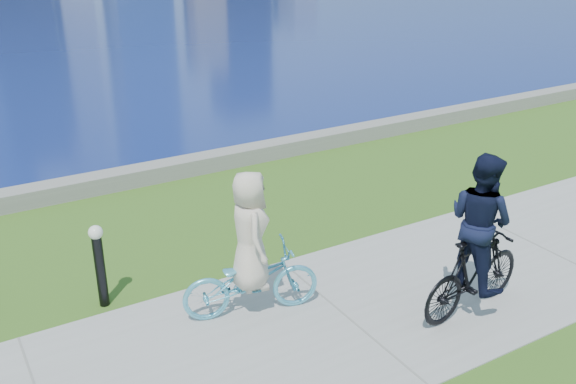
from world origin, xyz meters
name	(u,v)px	position (x,y,z in m)	size (l,w,h in m)	color
ground	(344,316)	(0.00, 0.00, 0.00)	(320.00, 320.00, 0.00)	#2F5516
concrete_path	(344,315)	(0.00, 0.00, 0.01)	(80.00, 3.50, 0.02)	gray
seawall	(177,168)	(0.00, 6.20, 0.17)	(90.00, 0.50, 0.35)	slate
bollard_lamp	(99,260)	(-2.79, 1.99, 0.72)	(0.20, 0.20, 1.25)	black
cyclist_woman	(251,263)	(-1.07, 0.73, 0.80)	(1.11, 2.01, 2.09)	#58B8D6
cyclist_man	(477,248)	(1.58, -0.79, 1.00)	(0.80, 1.98, 2.33)	black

